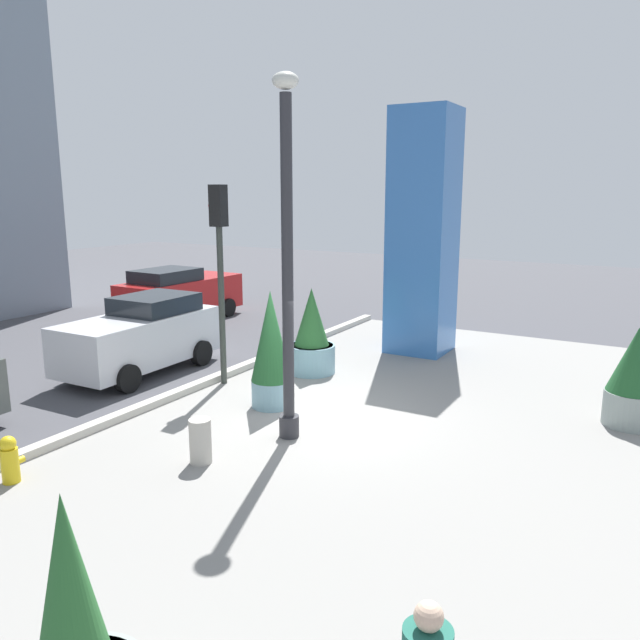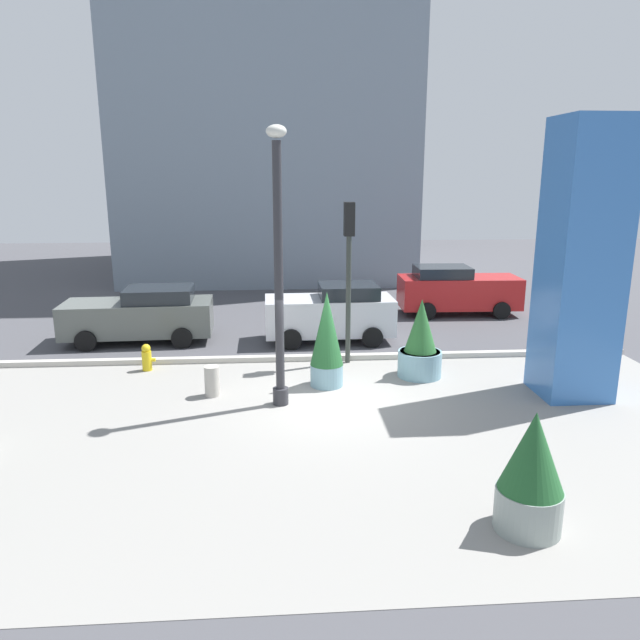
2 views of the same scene
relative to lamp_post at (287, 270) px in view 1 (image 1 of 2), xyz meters
The scene contains 13 objects.
ground_plane 5.27m from the lamp_post, 74.51° to the left, with size 60.00×60.00×0.00m, color #47474C.
plaza_pavement 3.73m from the lamp_post, 57.98° to the right, with size 18.00×10.00×0.02m, color gray.
curb_strip 4.56m from the lamp_post, 70.63° to the left, with size 18.00×0.24×0.16m, color #B7B2A8.
lamp_post is the anchor object (origin of this frame).
art_pillar_blue 7.00m from the lamp_post, ahead, with size 1.56×1.56×6.49m, color #3870BC.
potted_plant_near_right 6.78m from the lamp_post, 55.18° to the right, with size 1.00×1.00×1.90m.
potted_plant_by_pillar 4.58m from the lamp_post, 24.89° to the left, with size 1.15×1.15×2.09m.
potted_plant_near_left 2.47m from the lamp_post, 45.11° to the left, with size 0.83×0.83×2.42m.
fire_hydrant 5.24m from the lamp_post, 143.29° to the left, with size 0.36×0.26×0.75m.
concrete_bollard 3.19m from the lamp_post, 158.36° to the left, with size 0.36×0.36×0.75m, color #B2ADA3.
traffic_light_far_side 3.58m from the lamp_post, 57.60° to the left, with size 0.28×0.42×4.49m.
car_intersection 11.23m from the lamp_post, 52.34° to the left, with size 4.51×2.05×1.84m.
car_curb_east 5.96m from the lamp_post, 72.69° to the left, with size 4.07×2.00×1.83m.
Camera 1 is at (-9.97, -5.86, 4.34)m, focal length 34.67 mm.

